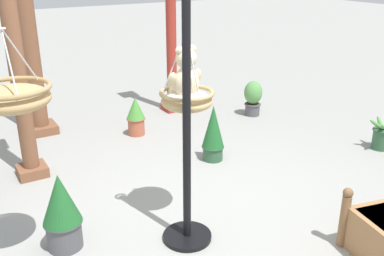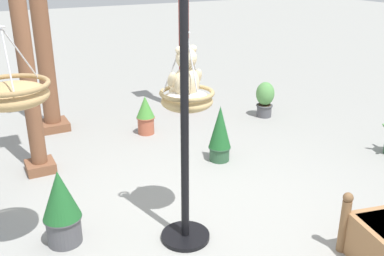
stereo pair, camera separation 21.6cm
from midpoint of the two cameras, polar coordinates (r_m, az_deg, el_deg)
name	(u,v)px [view 2 (the right image)]	position (r m, az deg, el deg)	size (l,w,h in m)	color
ground_plane	(195,221)	(4.32, 1.86, -12.10)	(40.00, 40.00, 0.00)	gray
display_pole_central	(185,171)	(3.74, 0.74, -5.62)	(0.44, 0.44, 2.26)	black
hanging_basket_with_teddy	(187,99)	(3.80, 0.97, 3.78)	(0.48, 0.48, 0.68)	tan
teddy_bear	(186,76)	(3.77, 0.82, 6.76)	(0.32, 0.28, 0.47)	beige
hanging_basket_left_high	(11,94)	(3.40, -20.86, 4.19)	(0.57, 0.57, 0.59)	tan
greenhouse_pillar_left	(27,67)	(5.10, -19.64, 7.54)	(0.34, 0.34, 2.64)	brown
greenhouse_pillar_right	(184,30)	(7.02, -0.17, 12.71)	(0.31, 0.31, 2.75)	#9E2D23
greenhouse_pillar_far_back	(42,30)	(6.42, -18.10, 12.06)	(0.45, 0.45, 3.02)	brown
potted_plant_fern_front	(146,115)	(6.26, -5.10, 1.75)	(0.27, 0.27, 0.56)	#AD563D
potted_plant_small_succulent	(265,99)	(7.04, 10.36, 3.80)	(0.29, 0.29, 0.56)	#4C4C51
potted_plant_conical_shrub	(220,134)	(5.39, 4.81, -0.76)	(0.28, 0.28, 0.72)	#2D5638
potted_plant_trailing_ivy	(61,207)	(3.98, -15.18, -9.92)	(0.34, 0.34, 0.71)	#4C4C51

